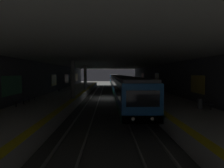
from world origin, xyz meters
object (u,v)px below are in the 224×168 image
at_px(bench_right_near, 19,100).
at_px(bench_right_mid, 31,96).
at_px(bench_left_near, 207,102).
at_px(bench_left_far, 144,84).
at_px(pillar_near, 73,80).
at_px(pillar_far, 85,77).
at_px(person_waiting_near, 143,83).
at_px(backpack_on_floor, 59,90).
at_px(person_walking_mid, 141,86).
at_px(bench_left_mid, 170,92).
at_px(metro_train, 118,82).
at_px(trash_bin, 200,104).
at_px(bench_right_far, 59,88).

bearing_deg(bench_right_near, bench_right_mid, 0.00).
distance_m(bench_left_near, bench_right_mid, 17.57).
distance_m(bench_left_far, bench_right_mid, 26.86).
distance_m(bench_left_far, bench_right_near, 28.84).
distance_m(pillar_near, bench_left_near, 14.37).
xyz_separation_m(pillar_far, bench_left_near, (-17.25, -12.88, -1.75)).
xyz_separation_m(pillar_far, bench_right_mid, (-13.07, 4.18, -1.75)).
xyz_separation_m(bench_left_far, person_waiting_near, (-4.14, 1.24, 0.43)).
relative_size(pillar_near, backpack_on_floor, 11.38).
distance_m(pillar_near, bench_left_far, 22.86).
bearing_deg(pillar_far, person_waiting_near, -73.12).
bearing_deg(person_walking_mid, pillar_far, 72.56).
xyz_separation_m(bench_left_mid, backpack_on_floor, (5.70, 16.95, -0.32)).
height_order(pillar_near, metro_train, pillar_near).
distance_m(bench_right_near, person_walking_mid, 18.78).
xyz_separation_m(bench_right_near, trash_bin, (-1.83, -16.33, -0.10)).
bearing_deg(backpack_on_floor, person_walking_mid, -90.48).
bearing_deg(person_waiting_near, trash_bin, -178.62).
distance_m(pillar_near, bench_right_near, 6.35).
bearing_deg(person_waiting_near, pillar_far, 106.88).
height_order(bench_right_near, person_waiting_near, person_waiting_near).
bearing_deg(pillar_near, bench_right_mid, 114.79).
xyz_separation_m(metro_train, bench_left_near, (-24.79, -6.33, -0.45)).
xyz_separation_m(bench_right_near, person_walking_mid, (12.48, -14.03, 0.40)).
bearing_deg(trash_bin, bench_right_far, 47.58).
relative_size(metro_train, person_waiting_near, 32.34).
xyz_separation_m(pillar_near, bench_right_far, (8.66, 4.18, -1.75)).
height_order(bench_left_mid, bench_right_near, same).
xyz_separation_m(metro_train, bench_left_mid, (-16.22, -6.33, -0.45)).
height_order(bench_left_mid, trash_bin, bench_left_mid).
xyz_separation_m(metro_train, person_walking_mid, (-10.64, -3.29, -0.05)).
bearing_deg(person_walking_mid, bench_right_far, 87.48).
height_order(bench_left_near, person_walking_mid, person_walking_mid).
bearing_deg(bench_right_mid, bench_left_far, -39.46).
bearing_deg(bench_left_near, bench_left_mid, 0.00).
height_order(bench_right_mid, person_waiting_near, person_waiting_near).
xyz_separation_m(bench_right_far, trash_bin, (-14.93, -16.33, -0.10)).
distance_m(metro_train, trash_bin, 25.58).
distance_m(pillar_far, metro_train, 10.08).
bearing_deg(person_waiting_near, bench_right_near, 140.36).
xyz_separation_m(person_waiting_near, trash_bin, (-20.93, -0.51, -0.53)).
bearing_deg(metro_train, bench_left_near, -165.67).
bearing_deg(pillar_near, person_waiting_near, -38.45).
bearing_deg(pillar_near, bench_right_near, 136.72).
distance_m(backpack_on_floor, trash_bin, 21.71).
relative_size(bench_left_near, bench_right_mid, 1.00).
height_order(person_walking_mid, trash_bin, person_walking_mid).
bearing_deg(bench_right_far, bench_left_mid, -109.96).
bearing_deg(pillar_near, metro_train, -19.32).
relative_size(bench_right_mid, bench_right_far, 1.00).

